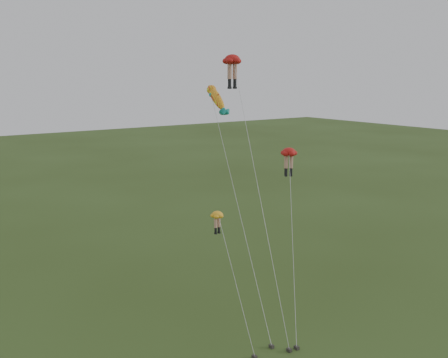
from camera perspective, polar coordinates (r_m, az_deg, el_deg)
ground at (r=39.03m, az=5.22°, el=-17.76°), size 300.00×300.00×0.00m
legs_kite_red_high at (r=42.22m, az=1.02°, el=12.92°), size 3.64×11.69×20.93m
legs_kite_red_mid at (r=43.66m, az=7.43°, el=2.60°), size 7.48×9.47×13.09m
legs_kite_yellow at (r=36.54m, az=-0.62°, el=-4.87°), size 1.08×5.44×9.49m
fish_kite at (r=44.34m, az=-0.88°, el=9.16°), size 4.08×13.79×18.69m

